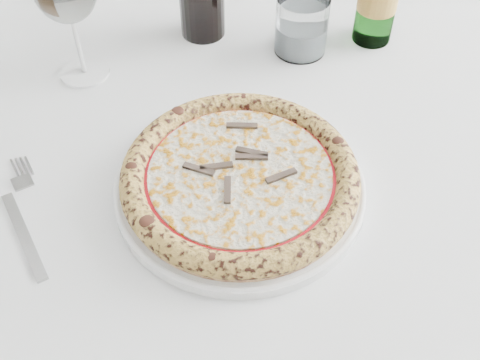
# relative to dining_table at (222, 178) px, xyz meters

# --- Properties ---
(dining_table) EXTENTS (1.56, 0.98, 0.76)m
(dining_table) POSITION_rel_dining_table_xyz_m (0.00, 0.00, 0.00)
(dining_table) COLOR brown
(dining_table) RESTS_ON floor
(plate) EXTENTS (0.31, 0.31, 0.02)m
(plate) POSITION_rel_dining_table_xyz_m (0.00, -0.10, 0.09)
(plate) COLOR white
(plate) RESTS_ON dining_table
(pizza) EXTENTS (0.29, 0.29, 0.03)m
(pizza) POSITION_rel_dining_table_xyz_m (-0.00, -0.10, 0.11)
(pizza) COLOR #E9B87D
(pizza) RESTS_ON plate
(fork) EXTENTS (0.05, 0.20, 0.00)m
(fork) POSITION_rel_dining_table_xyz_m (-0.26, -0.08, 0.09)
(fork) COLOR gray
(fork) RESTS_ON dining_table
(tumbler) EXTENTS (0.08, 0.08, 0.09)m
(tumbler) POSITION_rel_dining_table_xyz_m (0.16, 0.16, 0.12)
(tumbler) COLOR silver
(tumbler) RESTS_ON dining_table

